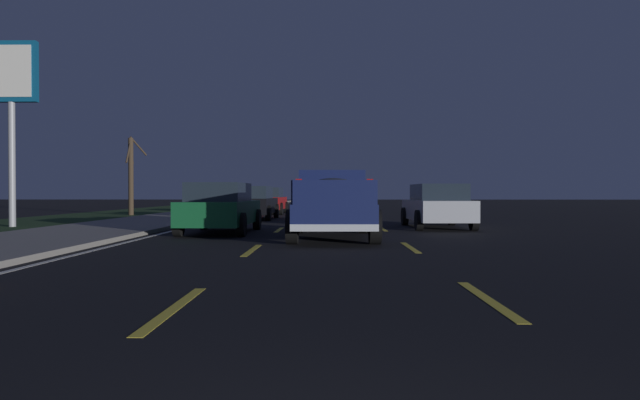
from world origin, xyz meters
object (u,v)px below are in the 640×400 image
Objects in this scene: sedan_red at (268,200)px; gas_price_sign at (11,88)px; sedan_black at (253,202)px; bare_tree_far at (131,173)px; sedan_green at (221,207)px; sedan_silver at (437,206)px; pickup_truck at (332,202)px.

sedan_red is 0.66× the size of gas_price_sign.
sedan_black is at bearing -53.70° from gas_price_sign.
gas_price_sign is 10.82m from bare_tree_far.
sedan_red is at bearing 0.92° from sedan_green.
gas_price_sign is at bearing 126.30° from sedan_black.
sedan_green is 1.00× the size of sedan_black.
sedan_silver is 0.66× the size of gas_price_sign.
sedan_red is 1.00× the size of sedan_green.
sedan_silver and sedan_red have the same top height.
pickup_truck is 11.14m from sedan_black.
bare_tree_far reaches higher than sedan_green.
bare_tree_far reaches higher than sedan_red.
sedan_green is 9.65m from gas_price_sign.
sedan_silver is 1.00× the size of sedan_black.
sedan_green is at bearing 109.43° from sedan_silver.
pickup_truck is at bearing -111.93° from gas_price_sign.
sedan_green is 1.01× the size of bare_tree_far.
gas_price_sign reaches higher than sedan_green.
sedan_red and sedan_black have the same top height.
pickup_truck reaches higher than sedan_silver.
gas_price_sign is (0.34, 15.33, 4.26)m from sedan_silver.
sedan_red is at bearing 0.45° from sedan_black.
pickup_truck is 1.23× the size of sedan_black.
sedan_black is 0.66× the size of gas_price_sign.
sedan_green is (-2.53, 7.17, 0.00)m from sedan_silver.
sedan_green and sedan_black have the same top height.
sedan_silver is at bearing -130.07° from sedan_black.
pickup_truck is 1.23× the size of sedan_silver.
sedan_black is at bearing -121.89° from bare_tree_far.
bare_tree_far is (10.46, -0.57, -2.69)m from gas_price_sign.
gas_price_sign is (4.67, 11.60, 4.07)m from pickup_truck.
sedan_green is at bearing -109.32° from gas_price_sign.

